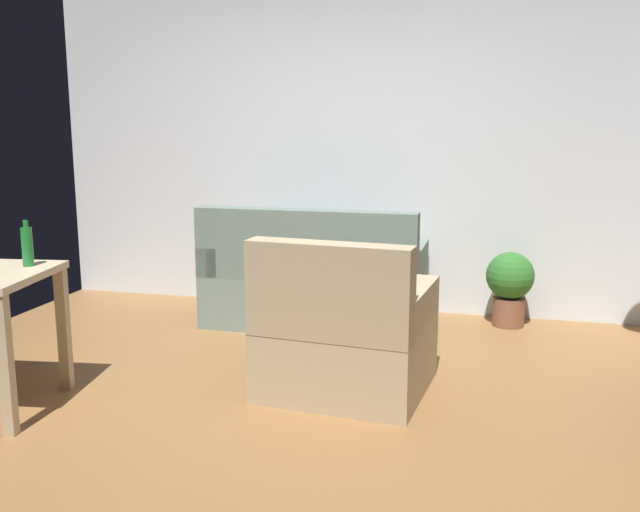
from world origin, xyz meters
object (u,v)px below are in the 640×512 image
couch (314,285)px  bottle_green (27,246)px  armchair (345,338)px  potted_plant (510,283)px

couch → bottle_green: (-1.15, -1.81, 0.56)m
couch → armchair: size_ratio=1.67×
potted_plant → bottle_green: (-2.60, -2.13, 0.54)m
couch → armchair: same height
potted_plant → armchair: armchair is taller
armchair → bottle_green: bearing=22.4°
bottle_green → potted_plant: bearing=39.3°
armchair → bottle_green: size_ratio=3.84×
bottle_green → armchair: bearing=17.0°
potted_plant → bottle_green: 3.40m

